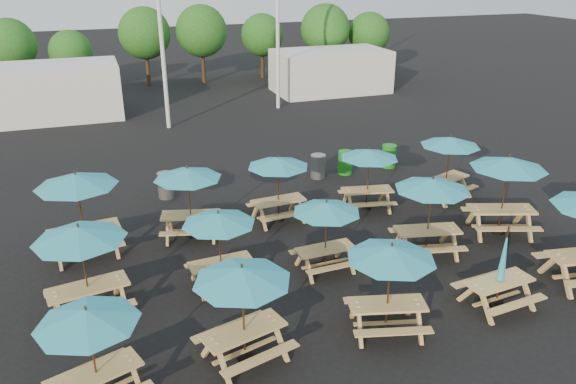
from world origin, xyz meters
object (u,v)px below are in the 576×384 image
object	(u,v)px
waste_bin_0	(166,185)
waste_bin_1	(318,166)
picnic_unit_0	(88,322)
picnic_unit_2	(77,185)
picnic_unit_1	(80,239)
picnic_unit_8	(278,166)
picnic_unit_14	(450,145)
waste_bin_2	(345,162)
picnic_unit_7	(326,211)
picnic_unit_13	(508,167)
picnic_unit_5	(188,177)
picnic_unit_11	(369,157)
picnic_unit_9	(501,274)
picnic_unit_4	(219,223)
waste_bin_3	(389,156)
picnic_unit_10	(432,189)
picnic_unit_6	(391,257)
picnic_unit_3	(242,280)

from	to	relation	value
waste_bin_0	waste_bin_1	distance (m)	5.85
waste_bin_1	picnic_unit_0	bearing A→B (deg)	-131.09
waste_bin_0	picnic_unit_2	bearing A→B (deg)	-128.44
picnic_unit_1	waste_bin_1	world-z (taller)	picnic_unit_1
picnic_unit_8	picnic_unit_14	xyz separation A→B (m)	(6.19, -0.18, 0.08)
picnic_unit_0	waste_bin_2	world-z (taller)	picnic_unit_0
picnic_unit_7	picnic_unit_13	size ratio (longest dim) A/B	0.71
picnic_unit_5	waste_bin_1	distance (m)	6.67
picnic_unit_8	picnic_unit_11	bearing A→B (deg)	-6.71
picnic_unit_9	picnic_unit_13	world-z (taller)	picnic_unit_13
picnic_unit_4	picnic_unit_8	xyz separation A→B (m)	(2.64, 3.23, 0.09)
picnic_unit_9	waste_bin_3	bearing A→B (deg)	70.68
picnic_unit_11	picnic_unit_13	xyz separation A→B (m)	(3.06, -3.00, 0.31)
picnic_unit_7	waste_bin_3	world-z (taller)	picnic_unit_7
picnic_unit_7	picnic_unit_8	bearing A→B (deg)	90.45
picnic_unit_10	waste_bin_2	bearing A→B (deg)	97.87
picnic_unit_0	picnic_unit_1	xyz separation A→B (m)	(-0.09, 3.08, 0.20)
picnic_unit_14	waste_bin_0	xyz separation A→B (m)	(-9.36, 3.32, -1.51)
picnic_unit_13	waste_bin_2	bearing A→B (deg)	128.84
picnic_unit_0	picnic_unit_6	size ratio (longest dim) A/B	1.00
picnic_unit_3	picnic_unit_10	size ratio (longest dim) A/B	1.00
picnic_unit_13	waste_bin_3	world-z (taller)	picnic_unit_13
picnic_unit_5	picnic_unit_10	distance (m)	7.03
picnic_unit_4	waste_bin_2	xyz separation A→B (m)	(6.51, 6.47, -1.34)
picnic_unit_8	picnic_unit_14	distance (m)	6.20
picnic_unit_7	picnic_unit_14	world-z (taller)	picnic_unit_14
picnic_unit_4	picnic_unit_9	size ratio (longest dim) A/B	0.96
picnic_unit_9	waste_bin_2	bearing A→B (deg)	82.12
picnic_unit_1	waste_bin_3	distance (m)	13.70
picnic_unit_10	picnic_unit_11	bearing A→B (deg)	105.94
picnic_unit_6	waste_bin_3	distance (m)	11.23
waste_bin_0	waste_bin_3	xyz separation A→B (m)	(9.03, 0.20, 0.00)
picnic_unit_3	picnic_unit_4	xyz separation A→B (m)	(0.21, 3.04, -0.15)
picnic_unit_8	picnic_unit_2	bearing A→B (deg)	179.00
picnic_unit_13	picnic_unit_11	bearing A→B (deg)	154.40
picnic_unit_11	waste_bin_2	distance (m)	3.72
picnic_unit_5	picnic_unit_14	bearing A→B (deg)	14.73
picnic_unit_4	picnic_unit_11	bearing A→B (deg)	24.32
picnic_unit_11	picnic_unit_14	size ratio (longest dim) A/B	0.87
picnic_unit_7	picnic_unit_14	size ratio (longest dim) A/B	0.78
picnic_unit_6	picnic_unit_14	xyz separation A→B (m)	(5.74, 6.22, 0.06)
picnic_unit_2	picnic_unit_3	size ratio (longest dim) A/B	1.01
picnic_unit_6	waste_bin_3	size ratio (longest dim) A/B	2.62
picnic_unit_10	picnic_unit_13	xyz separation A→B (m)	(2.85, 0.38, 0.15)
picnic_unit_1	waste_bin_0	size ratio (longest dim) A/B	2.66
waste_bin_3	picnic_unit_8	bearing A→B (deg)	-150.32
picnic_unit_3	picnic_unit_4	world-z (taller)	picnic_unit_3
picnic_unit_3	waste_bin_1	xyz separation A→B (m)	(5.53, 9.45, -1.49)
picnic_unit_8	picnic_unit_14	size ratio (longest dim) A/B	0.84
picnic_unit_1	picnic_unit_14	world-z (taller)	picnic_unit_1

